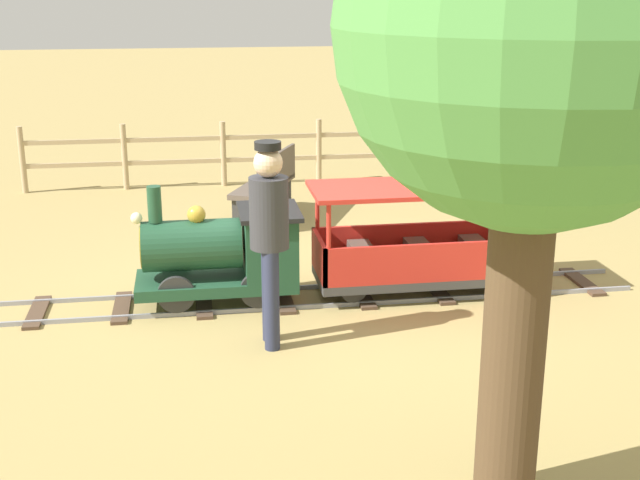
# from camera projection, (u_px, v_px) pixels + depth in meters

# --- Properties ---
(ground_plane) EXTENTS (60.00, 60.00, 0.00)m
(ground_plane) POSITION_uv_depth(u_px,v_px,m) (335.00, 297.00, 7.67)
(ground_plane) COLOR #A38C51
(track) EXTENTS (0.73, 5.70, 0.04)m
(track) POSITION_uv_depth(u_px,v_px,m) (323.00, 296.00, 7.65)
(track) COLOR gray
(track) RESTS_ON ground_plane
(locomotive) EXTENTS (0.69, 1.45, 1.05)m
(locomotive) POSITION_uv_depth(u_px,v_px,m) (226.00, 252.00, 7.39)
(locomotive) COLOR #1E472D
(locomotive) RESTS_ON ground_plane
(passenger_car) EXTENTS (0.79, 2.00, 0.97)m
(passenger_car) POSITION_uv_depth(u_px,v_px,m) (421.00, 249.00, 7.66)
(passenger_car) COLOR #3F3F3F
(passenger_car) RESTS_ON ground_plane
(conductor_person) EXTENTS (0.30, 0.30, 1.62)m
(conductor_person) POSITION_uv_depth(u_px,v_px,m) (269.00, 228.00, 6.41)
(conductor_person) COLOR #282D47
(conductor_person) RESTS_ON ground_plane
(park_bench) EXTENTS (1.35, 0.90, 0.82)m
(park_bench) POSITION_uv_depth(u_px,v_px,m) (267.00, 186.00, 10.01)
(park_bench) COLOR brown
(park_bench) RESTS_ON ground_plane
(oak_tree_near) EXTENTS (1.94, 1.94, 3.52)m
(oak_tree_near) POSITION_uv_depth(u_px,v_px,m) (537.00, 36.00, 3.95)
(oak_tree_near) COLOR #4C3823
(oak_tree_near) RESTS_ON ground_plane
(fence_section) EXTENTS (0.08, 6.78, 0.90)m
(fence_section) POSITION_uv_depth(u_px,v_px,m) (271.00, 150.00, 11.80)
(fence_section) COLOR tan
(fence_section) RESTS_ON ground_plane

